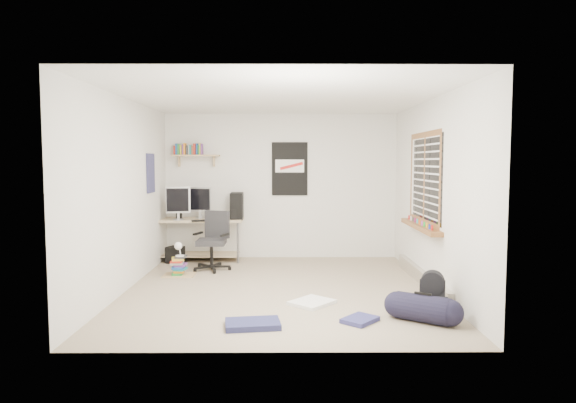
{
  "coord_description": "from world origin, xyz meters",
  "views": [
    {
      "loc": [
        0.07,
        -6.65,
        1.68
      ],
      "look_at": [
        0.11,
        0.45,
        1.12
      ],
      "focal_mm": 32.0,
      "sensor_mm": 36.0,
      "label": 1
    }
  ],
  "objects_px": {
    "office_chair": "(211,239)",
    "duffel_bag": "(423,309)",
    "backpack": "(432,296)",
    "book_stack": "(179,265)",
    "desk": "(198,239)"
  },
  "relations": [
    {
      "from": "backpack",
      "to": "book_stack",
      "type": "relative_size",
      "value": 0.89
    },
    {
      "from": "desk",
      "to": "backpack",
      "type": "height_order",
      "value": "desk"
    },
    {
      "from": "desk",
      "to": "backpack",
      "type": "relative_size",
      "value": 4.26
    },
    {
      "from": "backpack",
      "to": "book_stack",
      "type": "xyz_separation_m",
      "value": [
        -3.19,
        1.92,
        -0.05
      ]
    },
    {
      "from": "desk",
      "to": "office_chair",
      "type": "xyz_separation_m",
      "value": [
        0.35,
        -0.8,
        0.12
      ]
    },
    {
      "from": "duffel_bag",
      "to": "office_chair",
      "type": "bearing_deg",
      "value": 168.87
    },
    {
      "from": "desk",
      "to": "office_chair",
      "type": "height_order",
      "value": "office_chair"
    },
    {
      "from": "office_chair",
      "to": "book_stack",
      "type": "relative_size",
      "value": 2.27
    },
    {
      "from": "desk",
      "to": "office_chair",
      "type": "relative_size",
      "value": 1.68
    },
    {
      "from": "office_chair",
      "to": "duffel_bag",
      "type": "distance_m",
      "value": 3.68
    },
    {
      "from": "backpack",
      "to": "duffel_bag",
      "type": "xyz_separation_m",
      "value": [
        -0.18,
        -0.29,
        -0.06
      ]
    },
    {
      "from": "office_chair",
      "to": "book_stack",
      "type": "bearing_deg",
      "value": -117.98
    },
    {
      "from": "desk",
      "to": "office_chair",
      "type": "bearing_deg",
      "value": -81.08
    },
    {
      "from": "desk",
      "to": "duffel_bag",
      "type": "relative_size",
      "value": 2.71
    },
    {
      "from": "backpack",
      "to": "duffel_bag",
      "type": "distance_m",
      "value": 0.35
    }
  ]
}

